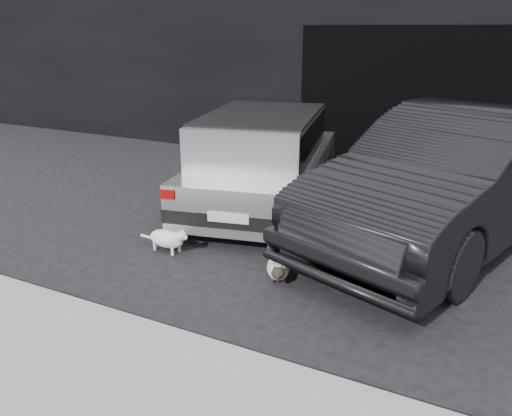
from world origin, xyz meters
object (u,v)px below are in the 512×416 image
at_px(silver_hatchback, 264,155).
at_px(cat_white, 168,239).
at_px(cat_siamese, 278,268).
at_px(second_car, 454,176).

distance_m(silver_hatchback, cat_white, 2.16).
xyz_separation_m(cat_siamese, cat_white, (-1.46, 0.05, 0.05)).
distance_m(cat_siamese, cat_white, 1.47).
height_order(second_car, cat_siamese, second_car).
bearing_deg(silver_hatchback, second_car, -14.93).
relative_size(silver_hatchback, second_car, 0.82).
bearing_deg(second_car, cat_white, -128.36).
xyz_separation_m(silver_hatchback, second_car, (2.66, -0.13, 0.05)).
bearing_deg(cat_white, second_car, 129.94).
xyz_separation_m(second_car, cat_white, (-2.95, -1.93, -0.66)).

